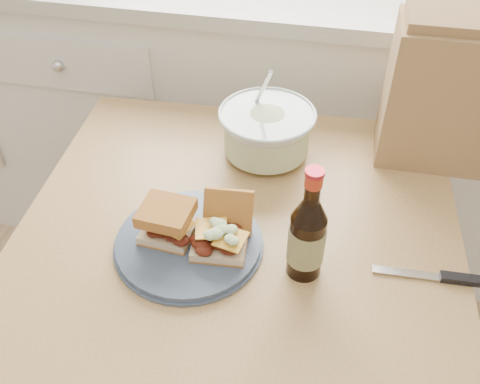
% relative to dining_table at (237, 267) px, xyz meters
% --- Properties ---
extents(cabinet_run, '(2.50, 0.64, 0.94)m').
position_rel_dining_table_xyz_m(cabinet_run, '(-0.13, 0.83, -0.15)').
color(cabinet_run, white).
rests_on(cabinet_run, ground).
extents(dining_table, '(0.93, 0.93, 0.73)m').
position_rel_dining_table_xyz_m(dining_table, '(0.00, 0.00, 0.00)').
color(dining_table, tan).
rests_on(dining_table, ground).
extents(plate, '(0.28, 0.28, 0.02)m').
position_rel_dining_table_xyz_m(plate, '(-0.08, -0.05, 0.12)').
color(plate, '#3D4B63').
rests_on(plate, dining_table).
extents(sandwich_left, '(0.10, 0.09, 0.07)m').
position_rel_dining_table_xyz_m(sandwich_left, '(-0.12, -0.05, 0.16)').
color(sandwich_left, beige).
rests_on(sandwich_left, plate).
extents(sandwich_right, '(0.11, 0.14, 0.08)m').
position_rel_dining_table_xyz_m(sandwich_right, '(-0.02, -0.04, 0.15)').
color(sandwich_right, beige).
rests_on(sandwich_right, plate).
extents(coleslaw_bowl, '(0.22, 0.22, 0.22)m').
position_rel_dining_table_xyz_m(coleslaw_bowl, '(0.01, 0.26, 0.16)').
color(coleslaw_bowl, silver).
rests_on(coleslaw_bowl, dining_table).
extents(beer_bottle, '(0.07, 0.07, 0.24)m').
position_rel_dining_table_xyz_m(beer_bottle, '(0.14, -0.07, 0.20)').
color(beer_bottle, black).
rests_on(beer_bottle, dining_table).
extents(knife, '(0.20, 0.03, 0.01)m').
position_rel_dining_table_xyz_m(knife, '(0.40, -0.04, 0.11)').
color(knife, silver).
rests_on(knife, dining_table).
extents(paper_bag, '(0.24, 0.16, 0.32)m').
position_rel_dining_table_xyz_m(paper_bag, '(0.38, 0.34, 0.27)').
color(paper_bag, '#A4814F').
rests_on(paper_bag, dining_table).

